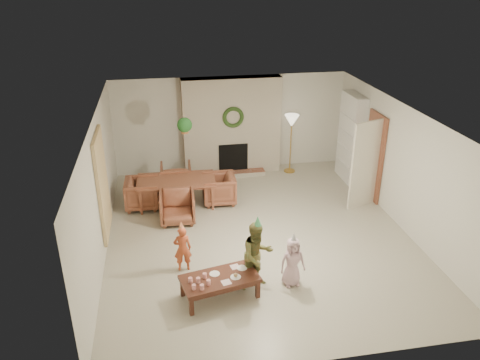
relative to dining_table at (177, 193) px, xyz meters
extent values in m
plane|color=#B7B29E|center=(1.55, -1.58, -0.31)|extent=(7.00, 7.00, 0.00)
plane|color=white|center=(1.55, -1.58, 2.19)|extent=(7.00, 7.00, 0.00)
plane|color=silver|center=(1.55, 1.92, 0.94)|extent=(7.00, 0.00, 7.00)
plane|color=silver|center=(1.55, -5.08, 0.94)|extent=(7.00, 0.00, 7.00)
plane|color=silver|center=(-1.45, -1.58, 0.94)|extent=(0.00, 7.00, 7.00)
plane|color=silver|center=(4.55, -1.58, 0.94)|extent=(0.00, 7.00, 7.00)
cube|color=#512415|center=(1.55, 1.72, 0.94)|extent=(2.50, 0.40, 2.50)
cube|color=maroon|center=(1.55, 1.37, -0.25)|extent=(1.60, 0.30, 0.12)
cube|color=black|center=(1.55, 1.54, 0.14)|extent=(0.75, 0.12, 0.75)
torus|color=#203D17|center=(1.55, 1.49, 1.24)|extent=(0.54, 0.10, 0.54)
cylinder|color=gold|center=(3.05, 1.42, -0.29)|extent=(0.29, 0.29, 0.03)
cylinder|color=gold|center=(3.05, 1.42, 0.42)|extent=(0.03, 0.03, 1.40)
cone|color=beige|center=(3.05, 1.42, 1.09)|extent=(0.37, 0.37, 0.31)
cube|color=white|center=(4.39, 0.72, 0.79)|extent=(0.30, 1.00, 2.20)
cube|color=white|center=(4.37, 0.72, 0.14)|extent=(0.30, 0.92, 0.03)
cube|color=white|center=(4.37, 0.72, 0.54)|extent=(0.30, 0.92, 0.03)
cube|color=white|center=(4.37, 0.72, 0.94)|extent=(0.30, 0.92, 0.03)
cube|color=white|center=(4.37, 0.72, 1.34)|extent=(0.30, 0.92, 0.03)
cube|color=#B12021|center=(4.35, 0.57, 0.28)|extent=(0.20, 0.40, 0.24)
cube|color=#27658F|center=(4.35, 0.77, 0.68)|extent=(0.20, 0.44, 0.24)
cube|color=#A49523|center=(4.35, 0.62, 1.07)|extent=(0.20, 0.36, 0.22)
cube|color=brown|center=(4.51, -0.38, 0.71)|extent=(0.05, 0.86, 2.04)
cube|color=beige|center=(4.13, -0.76, 0.69)|extent=(0.77, 0.32, 2.00)
cube|color=beige|center=(-1.41, -1.38, 0.94)|extent=(0.06, 1.20, 2.00)
imported|color=brown|center=(0.00, 0.00, 0.00)|extent=(1.78, 1.04, 0.61)
imported|color=brown|center=(-0.03, -0.77, 0.03)|extent=(0.75, 0.77, 0.68)
imported|color=brown|center=(0.03, 0.77, 0.03)|extent=(0.75, 0.77, 0.68)
imported|color=brown|center=(-0.77, 0.03, 0.03)|extent=(0.77, 0.75, 0.68)
imported|color=brown|center=(0.96, -0.03, 0.03)|extent=(0.77, 0.75, 0.68)
cylinder|color=tan|center=(0.25, -0.08, 1.84)|extent=(0.01, 0.01, 0.70)
cylinder|color=#995B31|center=(0.25, -0.08, 1.49)|extent=(0.16, 0.16, 0.12)
sphere|color=#17461A|center=(0.25, -0.08, 1.61)|extent=(0.32, 0.32, 0.32)
cube|color=#4B2519|center=(0.51, -3.44, 0.05)|extent=(1.35, 0.87, 0.06)
cube|color=#4B2519|center=(0.51, -3.44, -0.02)|extent=(1.24, 0.76, 0.08)
cube|color=#4B2519|center=(0.01, -3.81, -0.14)|extent=(0.08, 0.08, 0.33)
cube|color=#4B2519|center=(1.12, -3.57, -0.14)|extent=(0.08, 0.08, 0.33)
cube|color=#4B2519|center=(-0.09, -3.31, -0.14)|extent=(0.08, 0.08, 0.33)
cube|color=#4B2519|center=(1.01, -3.07, -0.14)|extent=(0.08, 0.08, 0.33)
cylinder|color=white|center=(0.08, -3.68, 0.12)|extent=(0.08, 0.08, 0.09)
cylinder|color=white|center=(0.04, -3.49, 0.12)|extent=(0.08, 0.08, 0.09)
cylinder|color=white|center=(0.20, -3.70, 0.12)|extent=(0.08, 0.08, 0.09)
cylinder|color=white|center=(0.16, -3.51, 0.12)|extent=(0.08, 0.08, 0.09)
cylinder|color=white|center=(0.31, -3.60, 0.12)|extent=(0.08, 0.08, 0.09)
cylinder|color=white|center=(0.27, -3.41, 0.12)|extent=(0.08, 0.08, 0.09)
cylinder|color=white|center=(0.44, -3.33, 0.08)|extent=(0.21, 0.21, 0.01)
cylinder|color=white|center=(0.77, -3.48, 0.08)|extent=(0.21, 0.21, 0.01)
cylinder|color=white|center=(0.92, -3.25, 0.08)|extent=(0.21, 0.21, 0.01)
sphere|color=tan|center=(0.77, -3.48, 0.12)|extent=(0.08, 0.08, 0.07)
cube|color=#E4A8B2|center=(0.60, -3.60, 0.08)|extent=(0.17, 0.17, 0.01)
cube|color=#E4A8B2|center=(0.81, -3.20, 0.08)|extent=(0.17, 0.17, 0.01)
imported|color=#BD4B28|center=(-0.03, -2.56, 0.13)|extent=(0.32, 0.21, 0.87)
cone|color=gold|center=(-0.03, -2.56, 0.60)|extent=(0.15, 0.15, 0.16)
imported|color=brown|center=(1.17, -3.25, 0.30)|extent=(0.70, 0.61, 1.21)
cone|color=#46A465|center=(1.17, -3.25, 0.95)|extent=(0.15, 0.15, 0.20)
imported|color=beige|center=(1.77, -3.31, 0.14)|extent=(0.46, 0.32, 0.89)
cone|color=silver|center=(1.77, -3.31, 0.62)|extent=(0.13, 0.13, 0.16)
camera|label=1|loc=(-0.26, -9.71, 4.69)|focal=35.28mm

